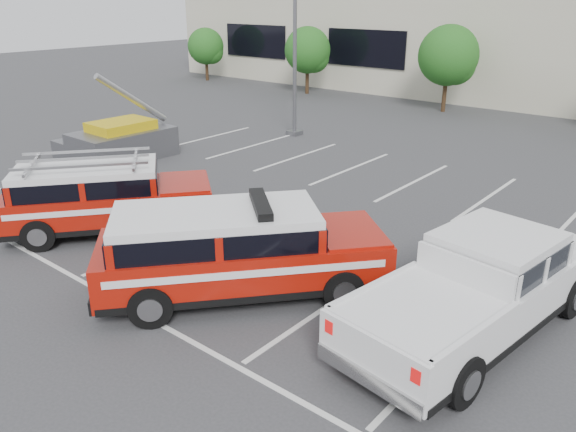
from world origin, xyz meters
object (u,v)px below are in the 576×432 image
object	(u,v)px
tree_far_left	(207,48)
tree_left	(309,52)
light_pole_left	(295,22)
fire_chief_suv	(238,257)
utility_rig	(119,142)
tree_mid_left	(450,58)
white_pickup	(477,296)
ladder_suv	(106,202)

from	to	relation	value
tree_far_left	tree_left	xyz separation A→B (m)	(10.00, 0.00, 0.27)
light_pole_left	fire_chief_suv	size ratio (longest dim) A/B	1.63
tree_left	utility_rig	distance (m)	18.48
tree_mid_left	light_pole_left	xyz separation A→B (m)	(-3.09, -10.05, 2.14)
fire_chief_suv	tree_left	bearing A→B (deg)	164.79
white_pickup	utility_rig	bearing A→B (deg)	177.69
tree_left	tree_mid_left	distance (m)	10.00
tree_far_left	white_pickup	distance (m)	37.00
tree_far_left	tree_left	world-z (taller)	tree_left
fire_chief_suv	white_pickup	world-z (taller)	fire_chief_suv
tree_mid_left	white_pickup	world-z (taller)	tree_mid_left
fire_chief_suv	ladder_suv	bearing A→B (deg)	-141.86
tree_far_left	tree_mid_left	bearing A→B (deg)	0.00
light_pole_left	ladder_suv	distance (m)	13.77
tree_left	white_pickup	bearing A→B (deg)	-45.77
white_pickup	utility_rig	world-z (taller)	utility_rig
tree_mid_left	white_pickup	xyz separation A→B (m)	(10.43, -20.98, -2.25)
fire_chief_suv	white_pickup	bearing A→B (deg)	62.40
tree_mid_left	ladder_suv	bearing A→B (deg)	-89.29
tree_far_left	white_pickup	world-z (taller)	tree_far_left
tree_far_left	tree_mid_left	world-z (taller)	tree_mid_left
fire_chief_suv	white_pickup	distance (m)	5.10
fire_chief_suv	tree_mid_left	bearing A→B (deg)	144.33
tree_far_left	light_pole_left	xyz separation A→B (m)	(16.91, -10.05, 2.68)
white_pickup	tree_mid_left	bearing A→B (deg)	124.67
ladder_suv	utility_rig	size ratio (longest dim) A/B	1.37
tree_mid_left	light_pole_left	distance (m)	10.73
tree_left	light_pole_left	bearing A→B (deg)	-55.48
fire_chief_suv	utility_rig	world-z (taller)	utility_rig
tree_far_left	ladder_suv	world-z (taller)	tree_far_left
tree_left	ladder_suv	xyz separation A→B (m)	(10.28, -22.69, -1.89)
white_pickup	utility_rig	xyz separation A→B (m)	(-16.42, 3.06, -0.09)
tree_left	tree_mid_left	world-z (taller)	tree_mid_left
tree_far_left	ladder_suv	xyz separation A→B (m)	(20.28, -22.69, -1.62)
tree_mid_left	utility_rig	distance (m)	19.04
light_pole_left	white_pickup	distance (m)	17.93
light_pole_left	tree_far_left	bearing A→B (deg)	149.29
tree_left	fire_chief_suv	size ratio (longest dim) A/B	0.70
light_pole_left	utility_rig	distance (m)	9.51
white_pickup	ladder_suv	bearing A→B (deg)	-162.22
white_pickup	tree_left	bearing A→B (deg)	142.48
tree_mid_left	white_pickup	bearing A→B (deg)	-63.58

